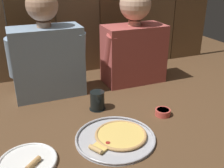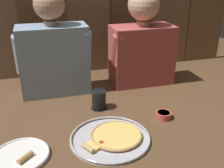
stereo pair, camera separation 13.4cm
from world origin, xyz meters
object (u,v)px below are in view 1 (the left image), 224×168
dinner_plate (28,162)px  diner_left (47,50)px  drinking_glass (97,101)px  diner_right (134,40)px  dipping_bowl (162,112)px  pizza_tray (117,137)px

dinner_plate → diner_left: bearing=71.6°
diner_left → drinking_glass: bearing=-54.5°
diner_right → dipping_bowl: bearing=-97.3°
dipping_bowl → diner_right: diner_right is taller
dipping_bowl → diner_right: 0.55m
pizza_tray → diner_right: size_ratio=0.60×
dinner_plate → pizza_tray: bearing=2.9°
pizza_tray → drinking_glass: (0.01, 0.30, 0.04)m
dipping_bowl → dinner_plate: bearing=-169.6°
drinking_glass → diner_left: bearing=125.5°
diner_left → dipping_bowl: bearing=-43.7°
pizza_tray → dinner_plate: bearing=-177.1°
pizza_tray → dipping_bowl: 0.33m
dinner_plate → drinking_glass: (0.41, 0.32, 0.04)m
diner_right → pizza_tray: bearing=-122.1°
dipping_bowl → diner_left: size_ratio=0.13×
pizza_tray → dinner_plate: dinner_plate is taller
dinner_plate → diner_left: diner_left is taller
drinking_glass → diner_left: size_ratio=0.17×
pizza_tray → dipping_bowl: dipping_bowl is taller
drinking_glass → dinner_plate: bearing=-141.7°
pizza_tray → diner_left: diner_left is taller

